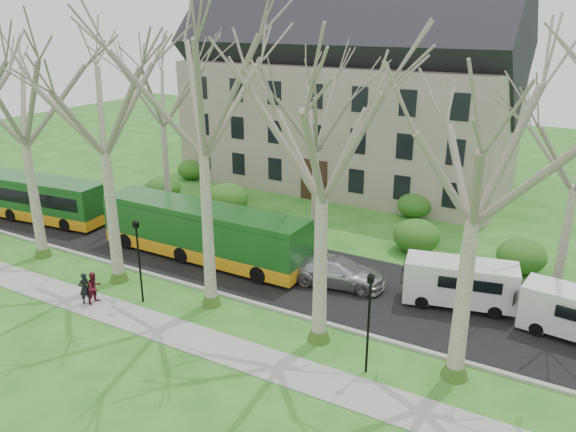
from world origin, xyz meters
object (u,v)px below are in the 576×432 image
Objects in this scene: sedan at (337,271)px; bus_follow at (203,232)px; bus_lead at (29,196)px; pedestrian_b at (94,288)px; pedestrian_a at (85,288)px; van_a at (460,284)px.

bus_follow is at bearing 85.45° from sedan.
pedestrian_b is at bearing -31.99° from bus_lead.
pedestrian_a is 0.99× the size of pedestrian_b.
bus_lead is 2.33× the size of van_a.
bus_follow reaches higher than pedestrian_a.
bus_follow is at bearing -7.63° from pedestrian_b.
bus_lead is 2.36× the size of sedan.
van_a is 3.28× the size of pedestrian_a.
bus_lead reaches higher than pedestrian_b.
pedestrian_b reaches higher than pedestrian_a.
bus_lead is 7.64× the size of pedestrian_a.
sedan is 12.85m from pedestrian_a.
bus_follow is 14.57m from van_a.
pedestrian_b is at bearing -100.54° from bus_follow.
pedestrian_a is at bearing 119.46° from sedan.
pedestrian_a is at bearing -163.63° from van_a.
sedan is (8.29, 0.65, -0.89)m from bus_follow.
pedestrian_b is (13.66, -6.73, -0.72)m from bus_lead.
pedestrian_b is at bearing 119.68° from sedan.
pedestrian_b is (-1.36, -7.08, -0.83)m from bus_follow.
van_a is at bearing 6.25° from bus_follow.
bus_follow is at bearing -4.41° from bus_lead.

